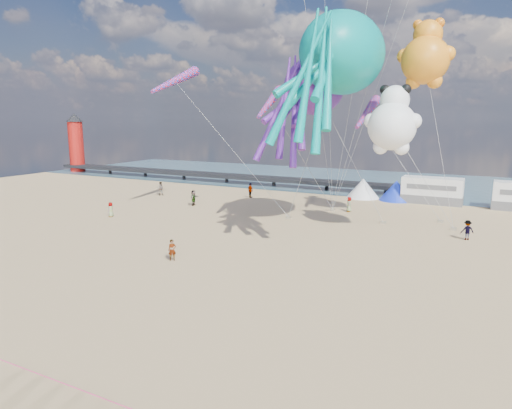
% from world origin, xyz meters
% --- Properties ---
extents(ground, '(120.00, 120.00, 0.00)m').
position_xyz_m(ground, '(0.00, 0.00, 0.00)').
color(ground, tan).
rests_on(ground, ground).
extents(water, '(120.00, 120.00, 0.00)m').
position_xyz_m(water, '(0.00, 55.00, 0.02)').
color(water, '#3A6070').
rests_on(water, ground).
extents(pier, '(60.00, 3.00, 0.50)m').
position_xyz_m(pier, '(-28.00, 44.00, 1.00)').
color(pier, black).
rests_on(pier, ground).
extents(lighthouse, '(2.60, 2.60, 9.00)m').
position_xyz_m(lighthouse, '(-56.00, 44.00, 4.50)').
color(lighthouse, '#A5140F').
rests_on(lighthouse, ground).
extents(motorhome_0, '(6.60, 2.50, 3.00)m').
position_xyz_m(motorhome_0, '(6.00, 40.00, 1.50)').
color(motorhome_0, silver).
rests_on(motorhome_0, ground).
extents(tent_white, '(4.00, 4.00, 2.40)m').
position_xyz_m(tent_white, '(-2.00, 40.00, 1.20)').
color(tent_white, white).
rests_on(tent_white, ground).
extents(tent_blue, '(4.00, 4.00, 2.40)m').
position_xyz_m(tent_blue, '(2.00, 40.00, 1.20)').
color(tent_blue, '#1933CC').
rests_on(tent_blue, ground).
extents(rope_line, '(34.00, 0.03, 0.03)m').
position_xyz_m(rope_line, '(0.00, -5.00, 0.02)').
color(rope_line, '#F2338C').
rests_on(rope_line, ground).
extents(standing_person, '(0.64, 0.62, 1.48)m').
position_xyz_m(standing_person, '(-7.32, 8.91, 0.74)').
color(standing_person, tan).
rests_on(standing_person, ground).
extents(beachgoer_0, '(0.45, 0.60, 1.48)m').
position_xyz_m(beachgoer_0, '(-21.54, 17.48, 0.74)').
color(beachgoer_0, '#7F6659').
rests_on(beachgoer_0, ground).
extents(beachgoer_1, '(1.00, 0.87, 1.72)m').
position_xyz_m(beachgoer_1, '(-25.39, 29.96, 0.86)').
color(beachgoer_1, '#7F6659').
rests_on(beachgoer_1, ground).
extents(beachgoer_2, '(0.98, 0.89, 1.63)m').
position_xyz_m(beachgoer_2, '(10.54, 24.23, 0.81)').
color(beachgoer_2, '#7F6659').
rests_on(beachgoer_2, ground).
extents(beachgoer_3, '(1.36, 1.16, 1.82)m').
position_xyz_m(beachgoer_3, '(-14.37, 33.67, 0.91)').
color(beachgoer_3, '#7F6659').
rests_on(beachgoer_3, ground).
extents(beachgoer_4, '(0.56, 1.06, 1.73)m').
position_xyz_m(beachgoer_4, '(-17.68, 26.25, 0.87)').
color(beachgoer_4, '#7F6659').
rests_on(beachgoer_4, ground).
extents(beachgoer_6, '(0.59, 0.68, 1.58)m').
position_xyz_m(beachgoer_6, '(-1.11, 30.87, 0.79)').
color(beachgoer_6, '#7F6659').
rests_on(beachgoer_6, ground).
extents(sandbag_a, '(0.50, 0.35, 0.22)m').
position_xyz_m(sandbag_a, '(-5.49, 24.98, 0.11)').
color(sandbag_a, gray).
rests_on(sandbag_a, ground).
extents(sandbag_b, '(0.50, 0.35, 0.22)m').
position_xyz_m(sandbag_b, '(3.31, 26.87, 0.11)').
color(sandbag_b, gray).
rests_on(sandbag_b, ground).
extents(sandbag_c, '(0.50, 0.35, 0.22)m').
position_xyz_m(sandbag_c, '(9.33, 27.27, 0.11)').
color(sandbag_c, gray).
rests_on(sandbag_c, ground).
extents(sandbag_d, '(0.50, 0.35, 0.22)m').
position_xyz_m(sandbag_d, '(8.00, 29.91, 0.11)').
color(sandbag_d, gray).
rests_on(sandbag_d, ground).
extents(sandbag_e, '(0.50, 0.35, 0.22)m').
position_xyz_m(sandbag_e, '(-2.77, 30.51, 0.11)').
color(sandbag_e, gray).
rests_on(sandbag_e, ground).
extents(kite_octopus_teal, '(8.34, 12.44, 13.10)m').
position_xyz_m(kite_octopus_teal, '(0.49, 21.49, 14.78)').
color(kite_octopus_teal, '#02908A').
extents(kite_octopus_purple, '(5.16, 10.40, 11.51)m').
position_xyz_m(kite_octopus_purple, '(-2.73, 23.98, 12.46)').
color(kite_octopus_purple, '#5B2191').
extents(kite_panda, '(5.82, 5.65, 6.60)m').
position_xyz_m(kite_panda, '(4.45, 22.59, 9.07)').
color(kite_panda, white).
extents(kite_teddy_orange, '(5.53, 5.28, 6.90)m').
position_xyz_m(kite_teddy_orange, '(6.05, 26.99, 14.54)').
color(kite_teddy_orange, orange).
extents(windsock_left, '(1.46, 7.31, 7.26)m').
position_xyz_m(windsock_left, '(-17.57, 23.34, 13.42)').
color(windsock_left, red).
extents(windsock_mid, '(1.37, 6.45, 6.40)m').
position_xyz_m(windsock_mid, '(0.62, 29.70, 10.21)').
color(windsock_mid, red).
extents(windsock_right, '(1.09, 5.21, 5.18)m').
position_xyz_m(windsock_right, '(-5.83, 21.19, 11.00)').
color(windsock_right, red).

